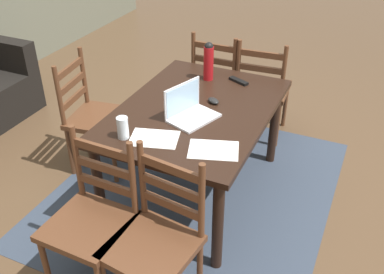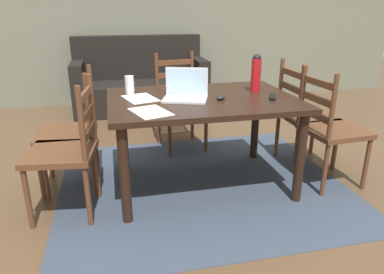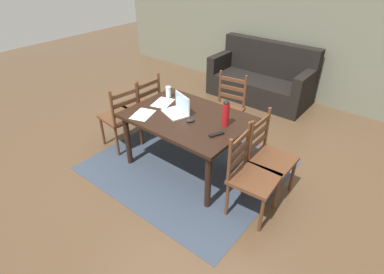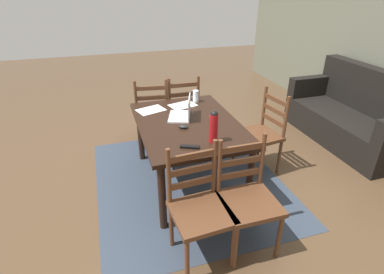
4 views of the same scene
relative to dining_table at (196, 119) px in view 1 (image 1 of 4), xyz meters
name	(u,v)px [view 1 (image 1 of 4)]	position (x,y,z in m)	size (l,w,h in m)	color
ground_plane	(195,190)	(0.00, 0.00, -0.64)	(14.00, 14.00, 0.00)	brown
area_rug	(195,189)	(0.00, 0.00, -0.64)	(2.27, 2.00, 0.01)	#333D4C
dining_table	(196,119)	(0.00, 0.00, 0.00)	(1.42, 1.01, 0.73)	black
chair_right_far	(219,81)	(1.00, 0.20, -0.18)	(0.44, 0.44, 0.95)	#56331E
chair_left_near	(156,242)	(-1.00, -0.21, -0.18)	(0.49, 0.49, 0.95)	#56331E
chair_far_head	(94,116)	(-0.01, 0.88, -0.18)	(0.50, 0.50, 0.95)	#56331E
chair_right_near	(262,89)	(1.00, -0.20, -0.18)	(0.47, 0.47, 0.95)	#56331E
chair_left_far	(92,220)	(-1.00, 0.20, -0.18)	(0.45, 0.45, 0.95)	#56331E
laptop	(189,109)	(-0.13, -0.01, 0.15)	(0.38, 0.32, 0.23)	silver
water_bottle	(209,60)	(0.47, 0.10, 0.25)	(0.08, 0.08, 0.30)	#A81419
drinking_glass	(123,128)	(-0.53, 0.26, 0.16)	(0.07, 0.07, 0.14)	silver
computer_mouse	(213,101)	(0.12, -0.08, 0.11)	(0.06, 0.10, 0.03)	black
tv_remote	(239,81)	(0.51, -0.14, 0.10)	(0.04, 0.17, 0.02)	black
paper_stack_left	(154,138)	(-0.46, 0.08, 0.09)	(0.21, 0.30, 0.00)	white
paper_stack_right	(213,150)	(-0.43, -0.31, 0.09)	(0.21, 0.30, 0.00)	white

